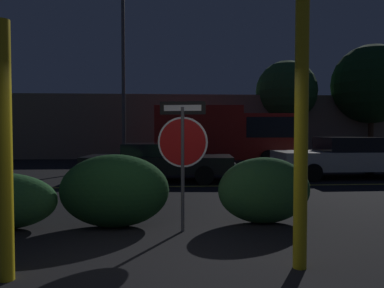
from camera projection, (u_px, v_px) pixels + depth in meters
ground_plane at (156, 272)px, 4.55m from camera, size 260.00×260.00×0.00m
road_center_stripe at (161, 187)px, 11.31m from camera, size 38.30×0.12×0.01m
stop_sign at (183, 142)px, 6.30m from camera, size 0.84×0.19×2.21m
yellow_pole_left at (5, 152)px, 4.25m from camera, size 0.17×0.17×2.97m
yellow_pole_right at (301, 135)px, 4.62m from camera, size 0.17×0.17×3.33m
hedge_bush_1 at (1, 201)px, 6.45m from camera, size 1.93×0.80×0.99m
hedge_bush_2 at (115, 191)px, 6.62m from camera, size 1.92×0.96×1.30m
hedge_bush_3 at (264, 190)px, 6.90m from camera, size 1.72×0.81×1.22m
passing_car_2 at (158, 162)px, 12.52m from camera, size 5.10×2.25×1.26m
passing_car_3 at (344, 157)px, 13.44m from camera, size 4.94×2.07×1.45m
delivery_truck at (226, 133)px, 17.21m from camera, size 6.38×2.66×2.79m
street_lamp at (123, 40)px, 17.01m from camera, size 0.56×0.56×8.28m
tree_0 at (372, 84)px, 22.27m from camera, size 4.68×4.68×6.76m
tree_1 at (287, 92)px, 22.88m from camera, size 3.73×3.73×5.93m
building_backdrop at (141, 127)px, 23.97m from camera, size 30.67×4.17×3.80m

